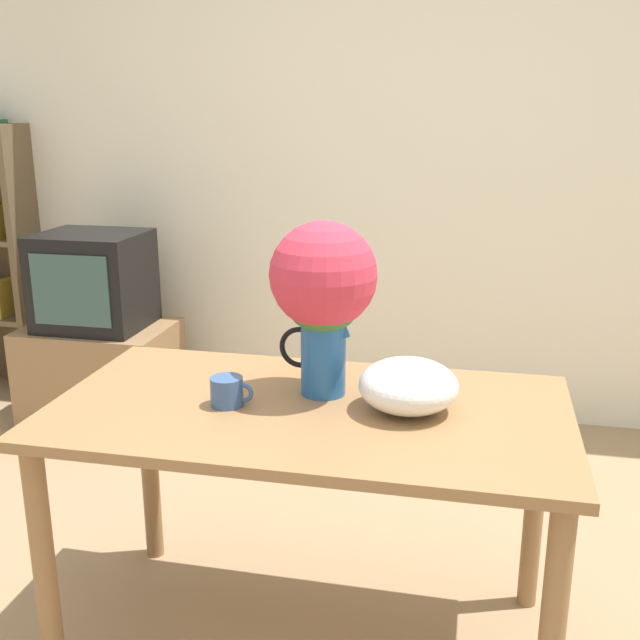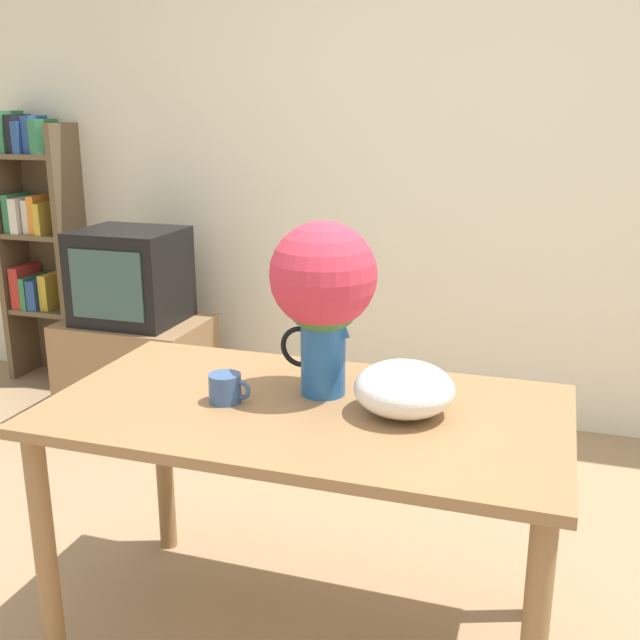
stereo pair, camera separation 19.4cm
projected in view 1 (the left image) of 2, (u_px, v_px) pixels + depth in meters
wall_back at (416, 158)px, 3.61m from camera, size 8.00×0.05×2.60m
table at (309, 442)px, 2.07m from camera, size 1.41×0.77×0.76m
flower_vase at (323, 288)px, 2.04m from camera, size 0.30×0.30×0.49m
coffee_mug at (228, 392)px, 2.03m from camera, size 0.12×0.09×0.08m
white_bowl at (408, 386)px, 1.99m from camera, size 0.27×0.27×0.14m
tv_stand at (102, 374)px, 3.75m from camera, size 0.71×0.50×0.50m
tv_set at (94, 280)px, 3.61m from camera, size 0.49×0.43×0.46m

